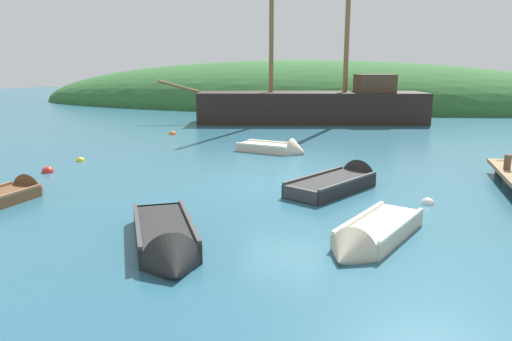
# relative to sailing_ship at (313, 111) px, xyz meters

# --- Properties ---
(ground_plane) EXTENTS (120.00, 120.00, 0.00)m
(ground_plane) POSITION_rel_sailing_ship_xyz_m (2.03, -16.36, -0.75)
(ground_plane) COLOR #285B70
(shore_hill) EXTENTS (54.27, 18.33, 8.21)m
(shore_hill) POSITION_rel_sailing_ship_xyz_m (-3.90, 14.04, -0.75)
(shore_hill) COLOR #2D602D
(shore_hill) RESTS_ON ground
(sailing_ship) EXTENTS (16.67, 7.34, 13.48)m
(sailing_ship) POSITION_rel_sailing_ship_xyz_m (0.00, 0.00, 0.00)
(sailing_ship) COLOR black
(sailing_ship) RESTS_ON ground
(rowboat_center) EXTENTS (1.96, 3.38, 0.94)m
(rowboat_center) POSITION_rel_sailing_ship_xyz_m (4.77, -20.71, -0.65)
(rowboat_center) COLOR beige
(rowboat_center) RESTS_ON ground
(rowboat_outer_left) EXTENTS (1.15, 3.15, 1.00)m
(rowboat_outer_left) POSITION_rel_sailing_ship_xyz_m (-4.58, -20.32, -0.67)
(rowboat_outer_left) COLOR brown
(rowboat_outer_left) RESTS_ON ground
(rowboat_portside) EXTENTS (2.80, 3.54, 1.05)m
(rowboat_portside) POSITION_rel_sailing_ship_xyz_m (1.03, -22.19, -0.62)
(rowboat_portside) COLOR black
(rowboat_portside) RESTS_ON ground
(rowboat_far) EXTENTS (3.09, 1.70, 1.09)m
(rowboat_far) POSITION_rel_sailing_ship_xyz_m (0.47, -11.19, -0.66)
(rowboat_far) COLOR beige
(rowboat_far) RESTS_ON ground
(rowboat_near_dock) EXTENTS (2.66, 3.81, 1.16)m
(rowboat_near_dock) POSITION_rel_sailing_ship_xyz_m (3.73, -16.34, -0.63)
(rowboat_near_dock) COLOR black
(rowboat_near_dock) RESTS_ON ground
(buoy_orange) EXTENTS (0.36, 0.36, 0.36)m
(buoy_orange) POSITION_rel_sailing_ship_xyz_m (-6.13, -7.57, -0.75)
(buoy_orange) COLOR orange
(buoy_orange) RESTS_ON ground
(buoy_red) EXTENTS (0.40, 0.40, 0.40)m
(buoy_red) POSITION_rel_sailing_ship_xyz_m (-5.98, -17.11, -0.75)
(buoy_red) COLOR red
(buoy_red) RESTS_ON ground
(buoy_white) EXTENTS (0.33, 0.33, 0.33)m
(buoy_white) POSITION_rel_sailing_ship_xyz_m (6.03, -17.44, -0.75)
(buoy_white) COLOR white
(buoy_white) RESTS_ON ground
(buoy_yellow) EXTENTS (0.30, 0.30, 0.30)m
(buoy_yellow) POSITION_rel_sailing_ship_xyz_m (-6.17, -15.14, -0.75)
(buoy_yellow) COLOR yellow
(buoy_yellow) RESTS_ON ground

